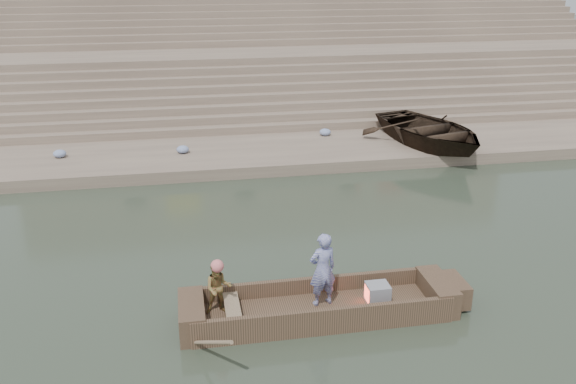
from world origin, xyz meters
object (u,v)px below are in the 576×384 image
object	(u,v)px
beached_rowboat	(430,130)
rowing_man	(218,288)
standing_man	(323,269)
television	(377,293)
main_rowboat	(319,312)

from	to	relation	value
beached_rowboat	rowing_man	bearing A→B (deg)	-146.12
rowing_man	beached_rowboat	bearing A→B (deg)	49.67
standing_man	beached_rowboat	distance (m)	11.65
television	rowing_man	bearing A→B (deg)	176.64
main_rowboat	beached_rowboat	bearing A→B (deg)	56.82
main_rowboat	rowing_man	xyz separation A→B (m)	(-2.00, 0.19, 0.66)
beached_rowboat	main_rowboat	bearing A→B (deg)	-138.18
standing_man	television	distance (m)	1.28
main_rowboat	standing_man	distance (m)	0.92
standing_man	rowing_man	xyz separation A→B (m)	(-2.10, 0.06, -0.24)
rowing_man	television	distance (m)	3.25
television	beached_rowboat	world-z (taller)	beached_rowboat
rowing_man	main_rowboat	bearing A→B (deg)	-4.63
main_rowboat	television	xyz separation A→B (m)	(1.23, 0.00, 0.31)
standing_man	beached_rowboat	world-z (taller)	standing_man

